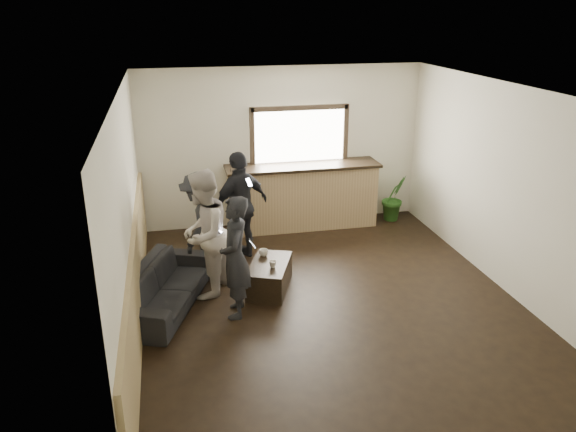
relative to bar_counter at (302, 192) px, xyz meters
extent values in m
cube|color=black|center=(-0.30, -2.70, -0.64)|extent=(5.00, 6.00, 0.01)
cube|color=silver|center=(-0.30, -2.70, 2.16)|extent=(5.00, 6.00, 0.01)
cube|color=silver|center=(-0.30, 0.30, 0.76)|extent=(5.00, 0.01, 2.80)
cube|color=silver|center=(-0.30, -5.70, 0.76)|extent=(5.00, 0.01, 2.80)
cube|color=silver|center=(-2.80, -2.70, 0.76)|extent=(0.01, 6.00, 2.80)
cube|color=silver|center=(2.20, -2.70, 0.76)|extent=(0.01, 6.00, 2.80)
cube|color=tan|center=(-2.77, -2.70, -0.09)|extent=(0.06, 5.90, 1.10)
cube|color=#A08157|center=(0.00, -0.02, -0.09)|extent=(2.60, 0.60, 1.10)
cube|color=black|center=(0.00, -0.02, 0.48)|extent=(2.70, 0.68, 0.05)
cube|color=white|center=(0.00, 0.26, 0.96)|extent=(1.60, 0.06, 0.90)
cube|color=#3F3326|center=(0.00, 0.23, 1.45)|extent=(1.72, 0.08, 0.08)
cube|color=#3F3326|center=(-0.84, 0.23, 0.96)|extent=(0.08, 0.08, 1.06)
cube|color=#3F3326|center=(0.84, 0.23, 0.96)|extent=(0.08, 0.08, 1.06)
imported|color=black|center=(-2.45, -2.40, -0.36)|extent=(1.40, 2.07, 0.56)
cube|color=black|center=(-1.02, -2.25, -0.44)|extent=(0.80, 1.02, 0.40)
imported|color=silver|center=(-1.05, -2.00, -0.19)|extent=(0.18, 0.18, 0.10)
imported|color=silver|center=(-1.00, -2.39, -0.19)|extent=(0.12, 0.12, 0.09)
imported|color=#2D6623|center=(1.73, -0.05, -0.22)|extent=(0.56, 0.51, 0.85)
imported|color=black|center=(-1.55, -2.82, 0.16)|extent=(0.47, 0.63, 1.60)
cube|color=black|center=(-1.33, -2.85, 0.34)|extent=(0.10, 0.08, 0.12)
cube|color=silver|center=(-1.33, -2.85, 0.34)|extent=(0.09, 0.07, 0.11)
imported|color=beige|center=(-1.89, -2.18, 0.24)|extent=(0.96, 1.05, 1.76)
cube|color=black|center=(-1.69, -2.27, 0.34)|extent=(0.11, 0.10, 0.12)
cube|color=silver|center=(-1.69, -2.27, 0.35)|extent=(0.10, 0.09, 0.11)
imported|color=black|center=(-1.89, -1.44, 0.12)|extent=(0.86, 1.12, 1.52)
cube|color=black|center=(-1.69, -1.51, 0.39)|extent=(0.11, 0.10, 0.12)
cube|color=silver|center=(-1.69, -1.51, 0.39)|extent=(0.09, 0.09, 0.11)
imported|color=black|center=(-1.24, -1.10, 0.22)|extent=(1.08, 0.86, 1.71)
cube|color=black|center=(-1.13, -1.29, 0.65)|extent=(0.11, 0.12, 0.12)
cube|color=silver|center=(-1.13, -1.30, 0.65)|extent=(0.09, 0.10, 0.11)
camera|label=1|loc=(-2.27, -9.18, 3.12)|focal=35.00mm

